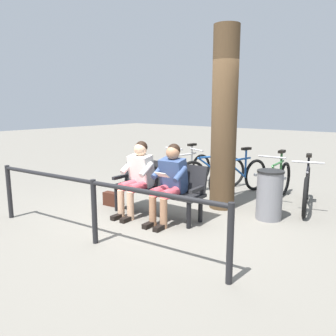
# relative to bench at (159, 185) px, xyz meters

# --- Properties ---
(ground_plane) EXTENTS (40.00, 40.00, 0.00)m
(ground_plane) POSITION_rel_bench_xyz_m (-0.14, 0.05, -0.51)
(ground_plane) COLOR slate
(bench) EXTENTS (1.63, 0.57, 0.87)m
(bench) POSITION_rel_bench_xyz_m (0.00, 0.00, 0.00)
(bench) COLOR black
(bench) RESTS_ON ground
(person_reading) EXTENTS (0.51, 0.78, 1.20)m
(person_reading) POSITION_rel_bench_xyz_m (-0.33, 0.14, 0.16)
(person_reading) COLOR #334772
(person_reading) RESTS_ON ground
(person_companion) EXTENTS (0.51, 0.78, 1.20)m
(person_companion) POSITION_rel_bench_xyz_m (0.31, 0.18, 0.16)
(person_companion) COLOR white
(person_companion) RESTS_ON ground
(handbag) EXTENTS (0.31, 0.17, 0.24)m
(handbag) POSITION_rel_bench_xyz_m (1.00, 0.14, -0.39)
(handbag) COLOR #3F1E14
(handbag) RESTS_ON ground
(tree_trunk) EXTENTS (0.43, 0.43, 3.05)m
(tree_trunk) POSITION_rel_bench_xyz_m (-0.59, -1.00, 1.02)
(tree_trunk) COLOR #4C3823
(tree_trunk) RESTS_ON ground
(litter_bin) EXTENTS (0.42, 0.42, 0.78)m
(litter_bin) POSITION_rel_bench_xyz_m (-1.48, -0.92, -0.11)
(litter_bin) COLOR slate
(litter_bin) RESTS_ON ground
(bicycle_purple) EXTENTS (0.59, 1.64, 0.94)m
(bicycle_purple) POSITION_rel_bench_xyz_m (-1.76, -1.85, -0.15)
(bicycle_purple) COLOR black
(bicycle_purple) RESTS_ON ground
(bicycle_silver) EXTENTS (0.48, 1.68, 0.94)m
(bicycle_silver) POSITION_rel_bench_xyz_m (-1.18, -2.04, -0.15)
(bicycle_silver) COLOR black
(bicycle_silver) RESTS_ON ground
(bicycle_black) EXTENTS (0.57, 1.64, 0.94)m
(bicycle_black) POSITION_rel_bench_xyz_m (-0.41, -2.01, -0.15)
(bicycle_black) COLOR black
(bicycle_black) RESTS_ON ground
(bicycle_blue) EXTENTS (0.78, 1.55, 0.94)m
(bicycle_blue) POSITION_rel_bench_xyz_m (0.20, -1.98, -0.15)
(bicycle_blue) COLOR black
(bicycle_blue) RESTS_ON ground
(bicycle_orange) EXTENTS (0.48, 1.68, 0.94)m
(bicycle_orange) POSITION_rel_bench_xyz_m (0.82, -1.89, -0.15)
(bicycle_orange) COLOR black
(bicycle_orange) RESTS_ON ground
(railing_fence) EXTENTS (3.78, 0.44, 0.85)m
(railing_fence) POSITION_rel_bench_xyz_m (-0.09, 1.41, 0.10)
(railing_fence) COLOR black
(railing_fence) RESTS_ON ground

